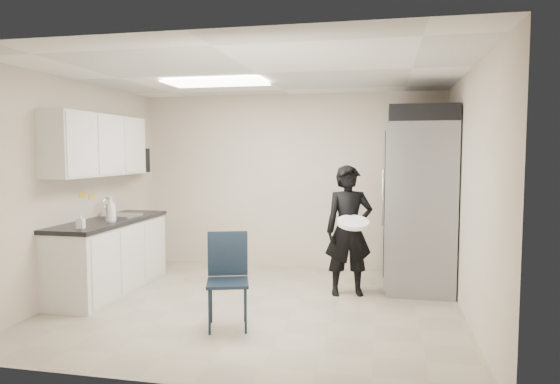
% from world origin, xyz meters
% --- Properties ---
extents(floor, '(4.50, 4.50, 0.00)m').
position_xyz_m(floor, '(0.00, 0.00, 0.00)').
color(floor, tan).
rests_on(floor, ground).
extents(ceiling, '(4.50, 4.50, 0.00)m').
position_xyz_m(ceiling, '(0.00, 0.00, 2.60)').
color(ceiling, silver).
rests_on(ceiling, back_wall).
extents(back_wall, '(4.50, 0.00, 4.50)m').
position_xyz_m(back_wall, '(0.00, 2.00, 1.30)').
color(back_wall, beige).
rests_on(back_wall, floor).
extents(left_wall, '(0.00, 4.00, 4.00)m').
position_xyz_m(left_wall, '(-2.25, 0.00, 1.30)').
color(left_wall, beige).
rests_on(left_wall, floor).
extents(right_wall, '(0.00, 4.00, 4.00)m').
position_xyz_m(right_wall, '(2.25, 0.00, 1.30)').
color(right_wall, beige).
rests_on(right_wall, floor).
extents(ceiling_panel, '(1.20, 0.60, 0.02)m').
position_xyz_m(ceiling_panel, '(-0.60, 0.40, 2.57)').
color(ceiling_panel, white).
rests_on(ceiling_panel, ceiling).
extents(lower_counter, '(0.60, 1.90, 0.86)m').
position_xyz_m(lower_counter, '(-1.95, 0.20, 0.43)').
color(lower_counter, silver).
rests_on(lower_counter, floor).
extents(countertop, '(0.64, 1.95, 0.05)m').
position_xyz_m(countertop, '(-1.95, 0.20, 0.89)').
color(countertop, black).
rests_on(countertop, lower_counter).
extents(sink, '(0.42, 0.40, 0.14)m').
position_xyz_m(sink, '(-1.93, 0.45, 0.87)').
color(sink, gray).
rests_on(sink, countertop).
extents(faucet, '(0.02, 0.02, 0.24)m').
position_xyz_m(faucet, '(-2.13, 0.45, 1.02)').
color(faucet, silver).
rests_on(faucet, countertop).
extents(upper_cabinets, '(0.35, 1.80, 0.75)m').
position_xyz_m(upper_cabinets, '(-2.08, 0.20, 1.83)').
color(upper_cabinets, silver).
rests_on(upper_cabinets, left_wall).
extents(towel_dispenser, '(0.22, 0.30, 0.35)m').
position_xyz_m(towel_dispenser, '(-2.14, 1.35, 1.62)').
color(towel_dispenser, black).
rests_on(towel_dispenser, left_wall).
extents(notice_sticker_left, '(0.00, 0.12, 0.07)m').
position_xyz_m(notice_sticker_left, '(-2.24, 0.10, 1.22)').
color(notice_sticker_left, yellow).
rests_on(notice_sticker_left, left_wall).
extents(notice_sticker_right, '(0.00, 0.12, 0.07)m').
position_xyz_m(notice_sticker_right, '(-2.24, 0.30, 1.18)').
color(notice_sticker_right, yellow).
rests_on(notice_sticker_right, left_wall).
extents(commercial_fridge, '(0.80, 1.35, 2.10)m').
position_xyz_m(commercial_fridge, '(1.83, 1.27, 1.05)').
color(commercial_fridge, gray).
rests_on(commercial_fridge, floor).
extents(fridge_compressor, '(0.80, 1.35, 0.20)m').
position_xyz_m(fridge_compressor, '(1.83, 1.27, 2.20)').
color(fridge_compressor, black).
rests_on(fridge_compressor, commercial_fridge).
extents(folding_chair, '(0.51, 0.51, 0.91)m').
position_xyz_m(folding_chair, '(-0.11, -0.75, 0.46)').
color(folding_chair, black).
rests_on(folding_chair, floor).
extents(man_tuxedo, '(0.66, 0.53, 1.58)m').
position_xyz_m(man_tuxedo, '(0.98, 0.67, 0.79)').
color(man_tuxedo, black).
rests_on(man_tuxedo, floor).
extents(bucket_lid, '(0.46, 0.46, 0.05)m').
position_xyz_m(bucket_lid, '(1.04, 0.43, 0.92)').
color(bucket_lid, white).
rests_on(bucket_lid, man_tuxedo).
extents(soap_bottle_a, '(0.15, 0.15, 0.31)m').
position_xyz_m(soap_bottle_a, '(-1.78, -0.04, 1.07)').
color(soap_bottle_a, silver).
rests_on(soap_bottle_a, countertop).
extents(soap_bottle_b, '(0.09, 0.09, 0.17)m').
position_xyz_m(soap_bottle_b, '(-1.83, -0.56, 0.99)').
color(soap_bottle_b, '#ADAEB9').
rests_on(soap_bottle_b, countertop).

